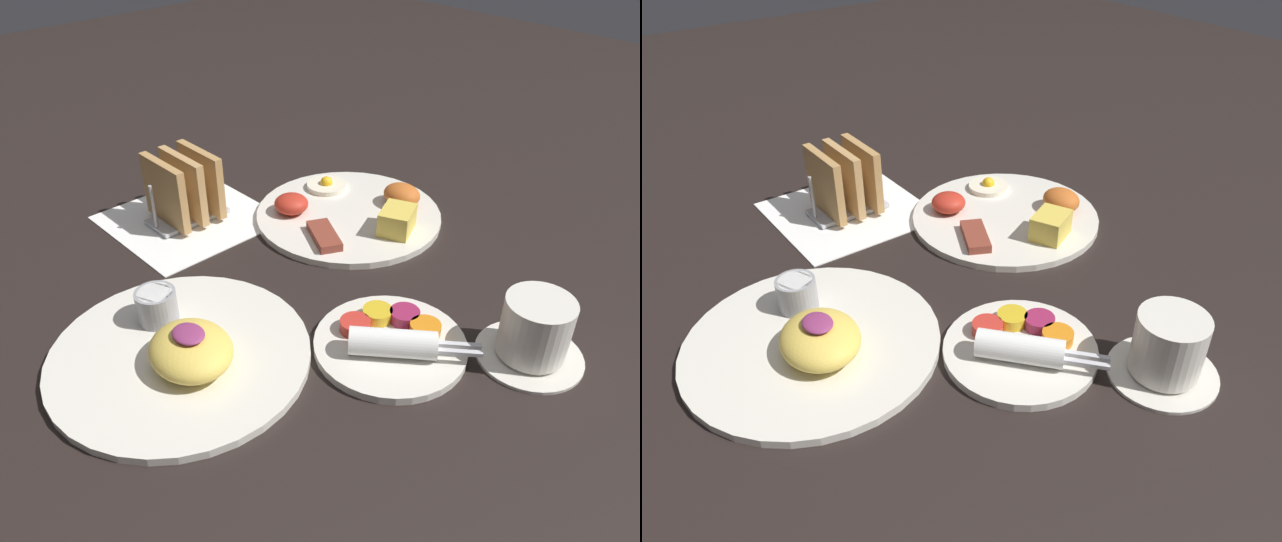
{
  "view_description": "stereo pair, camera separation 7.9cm",
  "coord_description": "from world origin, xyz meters",
  "views": [
    {
      "loc": [
        0.54,
        -0.41,
        0.48
      ],
      "look_at": [
        0.07,
        0.03,
        0.03
      ],
      "focal_mm": 35.0,
      "sensor_mm": 36.0,
      "label": 1
    },
    {
      "loc": [
        0.59,
        -0.35,
        0.48
      ],
      "look_at": [
        0.07,
        0.03,
        0.03
      ],
      "focal_mm": 35.0,
      "sensor_mm": 36.0,
      "label": 2
    }
  ],
  "objects": [
    {
      "name": "ground_plane",
      "position": [
        0.0,
        0.0,
        0.0
      ],
      "size": [
        3.0,
        3.0,
        0.0
      ],
      "primitive_type": "plane",
      "color": "black"
    },
    {
      "name": "napkin_flat",
      "position": [
        -0.2,
        0.01,
        0.0
      ],
      "size": [
        0.22,
        0.22,
        0.0
      ],
      "color": "white",
      "rests_on": "ground_plane"
    },
    {
      "name": "plate_breakfast",
      "position": [
        -0.03,
        0.2,
        0.01
      ],
      "size": [
        0.28,
        0.28,
        0.05
      ],
      "color": "silver",
      "rests_on": "ground_plane"
    },
    {
      "name": "plate_condiments",
      "position": [
        0.21,
        0.01,
        0.01
      ],
      "size": [
        0.18,
        0.18,
        0.04
      ],
      "color": "silver",
      "rests_on": "ground_plane"
    },
    {
      "name": "plate_foreground",
      "position": [
        0.06,
        -0.17,
        0.01
      ],
      "size": [
        0.29,
        0.29,
        0.06
      ],
      "color": "silver",
      "rests_on": "ground_plane"
    },
    {
      "name": "toast_rack",
      "position": [
        -0.2,
        0.01,
        0.05
      ],
      "size": [
        0.1,
        0.12,
        0.1
      ],
      "color": "#B7B7BC",
      "rests_on": "ground_plane"
    },
    {
      "name": "coffee_cup",
      "position": [
        0.33,
        0.12,
        0.04
      ],
      "size": [
        0.12,
        0.12,
        0.08
      ],
      "color": "silver",
      "rests_on": "ground_plane"
    },
    {
      "name": "teaspoon",
      "position": [
        0.15,
        -0.14,
        0.0
      ],
      "size": [
        0.13,
        0.02,
        0.01
      ],
      "color": "silver",
      "rests_on": "ground_plane"
    }
  ]
}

